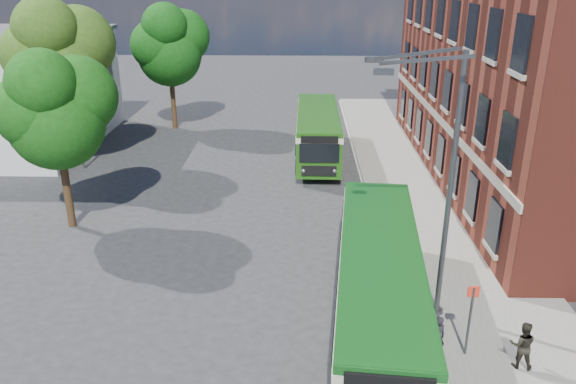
{
  "coord_description": "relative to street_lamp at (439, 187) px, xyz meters",
  "views": [
    {
      "loc": [
        0.5,
        -18.5,
        11.16
      ],
      "look_at": [
        -0.04,
        3.93,
        2.2
      ],
      "focal_mm": 35.0,
      "sensor_mm": 36.0,
      "label": 1
    }
  ],
  "objects": [
    {
      "name": "ground",
      "position": [
        -4.84,
        2.0,
        -4.79
      ],
      "size": [
        120.0,
        120.0,
        0.0
      ],
      "primitive_type": "plane",
      "color": "#2B2B2E",
      "rests_on": "ground"
    },
    {
      "name": "pedestrian_b",
      "position": [
        2.2,
        -2.75,
        -3.88
      ],
      "size": [
        0.85,
        0.73,
        1.51
      ],
      "primitive_type": "imported",
      "rotation": [
        0.0,
        0.0,
        2.9
      ],
      "color": "black",
      "rests_on": "pavement"
    },
    {
      "name": "pedestrian_a",
      "position": [
        -0.24,
        -2.45,
        -3.89
      ],
      "size": [
        0.62,
        0.47,
        1.51
      ],
      "primitive_type": "imported",
      "rotation": [
        0.0,
        0.0,
        3.36
      ],
      "color": "black",
      "rests_on": "pavement"
    },
    {
      "name": "pavement",
      "position": [
        2.16,
        10.0,
        -4.72
      ],
      "size": [
        6.0,
        48.0,
        0.15
      ],
      "primitive_type": "cube",
      "color": "gray",
      "rests_on": "ground"
    },
    {
      "name": "tree_right",
      "position": [
        -13.73,
        24.11,
        1.36
      ],
      "size": [
        5.37,
        5.11,
        9.07
      ],
      "color": "#382514",
      "rests_on": "ground"
    },
    {
      "name": "bus_stop_sign",
      "position": [
        0.76,
        -2.2,
        -3.28
      ],
      "size": [
        0.35,
        0.08,
        2.52
      ],
      "color": "#3D3F42",
      "rests_on": "ground"
    },
    {
      "name": "street_lamp",
      "position": [
        0.0,
        0.0,
        0.0
      ],
      "size": [
        2.96,
        2.38,
        9.0
      ],
      "color": "#3D3F42",
      "rests_on": "ground"
    },
    {
      "name": "bus_rear",
      "position": [
        -3.31,
        17.32,
        -2.96
      ],
      "size": [
        2.72,
        10.4,
        3.02
      ],
      "color": "#215713",
      "rests_on": "ground"
    },
    {
      "name": "flagpole",
      "position": [
        -17.29,
        15.0,
        0.15
      ],
      "size": [
        0.95,
        0.1,
        9.0
      ],
      "color": "#3D3F42",
      "rests_on": "ground"
    },
    {
      "name": "white_building",
      "position": [
        -22.84,
        20.0,
        -1.13
      ],
      "size": [
        9.4,
        13.4,
        7.3
      ],
      "color": "silver",
      "rests_on": "ground"
    },
    {
      "name": "tree_left",
      "position": [
        -14.89,
        6.88,
        0.79
      ],
      "size": [
        4.87,
        4.63,
        8.22
      ],
      "color": "#382514",
      "rests_on": "ground"
    },
    {
      "name": "tree_mid",
      "position": [
        -18.02,
        15.2,
        1.92
      ],
      "size": [
        5.85,
        5.57,
        9.89
      ],
      "color": "#382514",
      "rests_on": "ground"
    },
    {
      "name": "brick_office",
      "position": [
        9.16,
        14.0,
        2.18
      ],
      "size": [
        12.1,
        26.0,
        14.2
      ],
      "color": "maroon",
      "rests_on": "ground"
    },
    {
      "name": "bus_front",
      "position": [
        -1.79,
        -0.78,
        -2.96
      ],
      "size": [
        3.66,
        11.93,
        3.02
      ],
      "color": "#114C16",
      "rests_on": "ground"
    },
    {
      "name": "kerb_line",
      "position": [
        -0.89,
        10.0,
        -4.79
      ],
      "size": [
        0.12,
        48.0,
        0.01
      ],
      "primitive_type": "cube",
      "color": "beige",
      "rests_on": "ground"
    }
  ]
}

